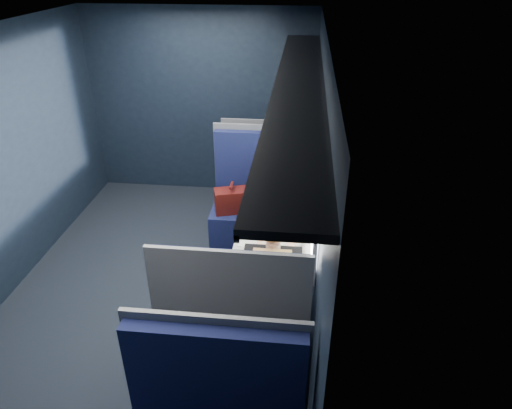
# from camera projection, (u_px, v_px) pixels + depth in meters

# --- Properties ---
(ground) EXTENTS (2.80, 4.20, 0.01)m
(ground) POSITION_uv_depth(u_px,v_px,m) (164.00, 286.00, 4.40)
(ground) COLOR black
(room_shell) EXTENTS (3.00, 4.40, 2.40)m
(room_shell) POSITION_uv_depth(u_px,v_px,m) (148.00, 142.00, 3.68)
(room_shell) COLOR black
(room_shell) RESTS_ON ground
(table) EXTENTS (0.62, 1.00, 0.74)m
(table) POSITION_uv_depth(u_px,v_px,m) (271.00, 234.00, 3.98)
(table) COLOR #54565E
(table) RESTS_ON ground
(seat_bay_near) EXTENTS (1.04, 0.62, 1.26)m
(seat_bay_near) POSITION_uv_depth(u_px,v_px,m) (259.00, 208.00, 4.87)
(seat_bay_near) COLOR black
(seat_bay_near) RESTS_ON ground
(seat_bay_far) EXTENTS (1.04, 0.62, 1.26)m
(seat_bay_far) POSITION_uv_depth(u_px,v_px,m) (237.00, 325.00, 3.36)
(seat_bay_far) COLOR black
(seat_bay_far) RESTS_ON ground
(seat_row_front) EXTENTS (1.04, 0.51, 1.16)m
(seat_row_front) POSITION_uv_depth(u_px,v_px,m) (267.00, 172.00, 5.68)
(seat_row_front) COLOR black
(seat_row_front) RESTS_ON ground
(man) EXTENTS (0.53, 0.56, 1.32)m
(man) POSITION_uv_depth(u_px,v_px,m) (283.00, 192.00, 4.56)
(man) COLOR black
(man) RESTS_ON ground
(woman) EXTENTS (0.53, 0.56, 1.32)m
(woman) POSITION_uv_depth(u_px,v_px,m) (273.00, 279.00, 3.33)
(woman) COLOR black
(woman) RESTS_ON ground
(papers) EXTENTS (0.60, 0.78, 0.01)m
(papers) POSITION_uv_depth(u_px,v_px,m) (277.00, 228.00, 3.93)
(papers) COLOR white
(papers) RESTS_ON table
(laptop) EXTENTS (0.34, 0.40, 0.27)m
(laptop) POSITION_uv_depth(u_px,v_px,m) (312.00, 212.00, 4.02)
(laptop) COLOR silver
(laptop) RESTS_ON table
(bottle_small) EXTENTS (0.07, 0.07, 0.24)m
(bottle_small) POSITION_uv_depth(u_px,v_px,m) (306.00, 203.00, 4.09)
(bottle_small) COLOR silver
(bottle_small) RESTS_ON table
(cup) EXTENTS (0.08, 0.08, 0.10)m
(cup) POSITION_uv_depth(u_px,v_px,m) (294.00, 198.00, 4.29)
(cup) COLOR white
(cup) RESTS_ON table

